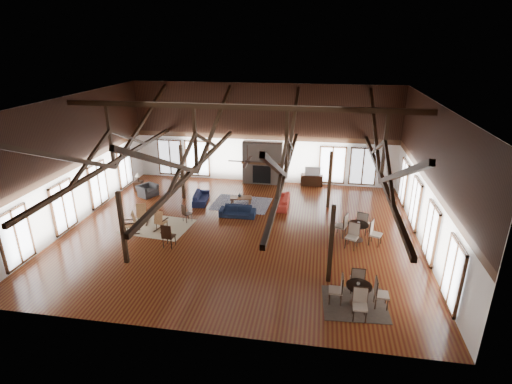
% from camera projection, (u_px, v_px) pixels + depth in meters
% --- Properties ---
extents(floor, '(16.00, 16.00, 0.00)m').
position_uv_depth(floor, '(241.00, 231.00, 18.69)').
color(floor, '#5E3213').
rests_on(floor, ground).
extents(ceiling, '(16.00, 14.00, 0.02)m').
position_uv_depth(ceiling, '(239.00, 101.00, 16.51)').
color(ceiling, black).
rests_on(ceiling, wall_back).
extents(wall_back, '(16.00, 0.02, 6.00)m').
position_uv_depth(wall_back, '(263.00, 134.00, 24.03)').
color(wall_back, silver).
rests_on(wall_back, floor).
extents(wall_front, '(16.00, 0.02, 6.00)m').
position_uv_depth(wall_front, '(191.00, 246.00, 11.16)').
color(wall_front, silver).
rests_on(wall_front, floor).
extents(wall_left, '(0.02, 14.00, 6.00)m').
position_uv_depth(wall_left, '(74.00, 161.00, 18.81)').
color(wall_left, silver).
rests_on(wall_left, floor).
extents(wall_right, '(0.02, 14.00, 6.00)m').
position_uv_depth(wall_right, '(431.00, 180.00, 16.39)').
color(wall_right, silver).
rests_on(wall_right, floor).
extents(roof_truss, '(15.60, 14.07, 3.14)m').
position_uv_depth(roof_truss, '(240.00, 147.00, 17.22)').
color(roof_truss, black).
rests_on(roof_truss, wall_back).
extents(post_grid, '(8.16, 7.16, 3.05)m').
position_uv_depth(post_grid, '(241.00, 201.00, 18.13)').
color(post_grid, black).
rests_on(post_grid, floor).
extents(fireplace, '(2.50, 0.69, 2.60)m').
position_uv_depth(fireplace, '(262.00, 163.00, 24.35)').
color(fireplace, '#76685A').
rests_on(fireplace, floor).
extents(ceiling_fan, '(1.60, 1.60, 0.75)m').
position_uv_depth(ceiling_fan, '(247.00, 161.00, 16.34)').
color(ceiling_fan, black).
rests_on(ceiling_fan, roof_truss).
extents(sofa_navy_front, '(1.82, 0.72, 0.53)m').
position_uv_depth(sofa_navy_front, '(237.00, 211.00, 20.10)').
color(sofa_navy_front, '#121B31').
rests_on(sofa_navy_front, floor).
extents(sofa_navy_left, '(1.86, 0.92, 0.52)m').
position_uv_depth(sofa_navy_left, '(201.00, 197.00, 21.87)').
color(sofa_navy_left, '#131735').
rests_on(sofa_navy_left, floor).
extents(sofa_orange, '(1.98, 0.79, 0.58)m').
position_uv_depth(sofa_orange, '(281.00, 201.00, 21.31)').
color(sofa_orange, '#B32E22').
rests_on(sofa_orange, floor).
extents(coffee_table, '(1.24, 0.78, 0.44)m').
position_uv_depth(coffee_table, '(241.00, 198.00, 21.45)').
color(coffee_table, brown).
rests_on(coffee_table, floor).
extents(vase, '(0.26, 0.26, 0.21)m').
position_uv_depth(vase, '(240.00, 195.00, 21.43)').
color(vase, '#B2B2B2').
rests_on(vase, coffee_table).
extents(armchair, '(1.30, 1.24, 0.65)m').
position_uv_depth(armchair, '(147.00, 190.00, 22.69)').
color(armchair, '#29292B').
rests_on(armchair, floor).
extents(side_table_lamp, '(0.44, 0.44, 1.13)m').
position_uv_depth(side_table_lamp, '(139.00, 184.00, 23.40)').
color(side_table_lamp, black).
rests_on(side_table_lamp, floor).
extents(rocking_chair_a, '(0.62, 0.91, 1.08)m').
position_uv_depth(rocking_chair_a, '(142.00, 214.00, 19.23)').
color(rocking_chair_a, '#9A6A3A').
rests_on(rocking_chair_a, floor).
extents(rocking_chair_b, '(0.59, 0.86, 1.01)m').
position_uv_depth(rocking_chair_b, '(160.00, 221.00, 18.56)').
color(rocking_chair_b, '#9A6A3A').
rests_on(rocking_chair_b, floor).
extents(rocking_chair_c, '(0.91, 0.68, 1.05)m').
position_uv_depth(rocking_chair_c, '(132.00, 223.00, 18.32)').
color(rocking_chair_c, '#9A6A3A').
rests_on(rocking_chair_c, floor).
extents(side_chair_a, '(0.54, 0.54, 0.90)m').
position_uv_depth(side_chair_a, '(186.00, 212.00, 19.39)').
color(side_chair_a, black).
rests_on(side_chair_a, floor).
extents(side_chair_b, '(0.51, 0.51, 1.10)m').
position_uv_depth(side_chair_b, '(167.00, 234.00, 16.95)').
color(side_chair_b, black).
rests_on(side_chair_b, floor).
extents(cafe_table_near, '(1.99, 1.99, 1.04)m').
position_uv_depth(cafe_table_near, '(359.00, 291.00, 13.37)').
color(cafe_table_near, black).
rests_on(cafe_table_near, floor).
extents(cafe_table_far, '(2.14, 2.14, 1.10)m').
position_uv_depth(cafe_table_far, '(358.00, 229.00, 17.62)').
color(cafe_table_far, black).
rests_on(cafe_table_far, floor).
extents(cup_near, '(0.15, 0.15, 0.09)m').
position_uv_depth(cup_near, '(358.00, 284.00, 13.29)').
color(cup_near, '#B2B2B2').
rests_on(cup_near, cafe_table_near).
extents(cup_far, '(0.14, 0.14, 0.09)m').
position_uv_depth(cup_far, '(359.00, 223.00, 17.55)').
color(cup_far, '#B2B2B2').
rests_on(cup_far, cafe_table_far).
extents(tv_console, '(1.32, 0.49, 0.66)m').
position_uv_depth(tv_console, '(312.00, 180.00, 24.32)').
color(tv_console, black).
rests_on(tv_console, floor).
extents(television, '(0.94, 0.24, 0.54)m').
position_uv_depth(television, '(313.00, 171.00, 24.09)').
color(television, '#B2B2B2').
rests_on(television, tv_console).
extents(rug_tan, '(3.24, 2.68, 0.01)m').
position_uv_depth(rug_tan, '(158.00, 226.00, 19.10)').
color(rug_tan, tan).
rests_on(rug_tan, floor).
extents(rug_navy, '(3.19, 2.47, 0.01)m').
position_uv_depth(rug_navy, '(241.00, 204.00, 21.69)').
color(rug_navy, '#181F45').
rests_on(rug_navy, floor).
extents(rug_dark, '(2.25, 2.07, 0.01)m').
position_uv_depth(rug_dark, '(355.00, 304.00, 13.57)').
color(rug_dark, black).
rests_on(rug_dark, floor).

